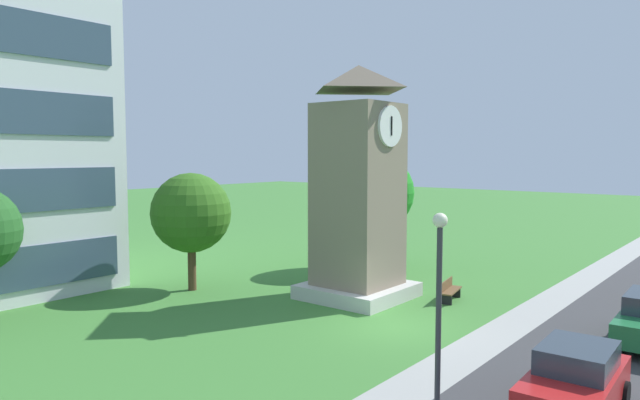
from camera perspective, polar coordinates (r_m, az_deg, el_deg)
name	(u,v)px	position (r m, az deg, el deg)	size (l,w,h in m)	color
ground_plane	(391,327)	(21.69, 7.06, -12.34)	(160.00, 160.00, 0.00)	#3D7A33
street_asphalt	(627,379)	(19.00, 28.15, -15.32)	(120.00, 7.20, 0.01)	#38383A
kerb_strip	(479,346)	(20.20, 15.44, -13.75)	(120.00, 1.60, 0.01)	#9E9E99
clock_tower	(358,196)	(25.05, 3.79, 0.44)	(4.17, 4.17, 10.08)	gray
park_bench	(450,290)	(25.64, 12.73, -8.69)	(1.86, 0.83, 0.88)	brown
street_lamp	(439,287)	(14.28, 11.70, -8.40)	(0.36, 0.36, 4.90)	#333338
tree_streetside	(376,193)	(31.45, 5.55, 0.72)	(4.15, 4.15, 6.29)	#513823
tree_by_building	(191,213)	(27.10, -12.65, -1.27)	(3.67, 3.67, 5.44)	#513823
parked_car_red	(575,380)	(15.76, 23.93, -16.01)	(4.13, 2.10, 1.69)	red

